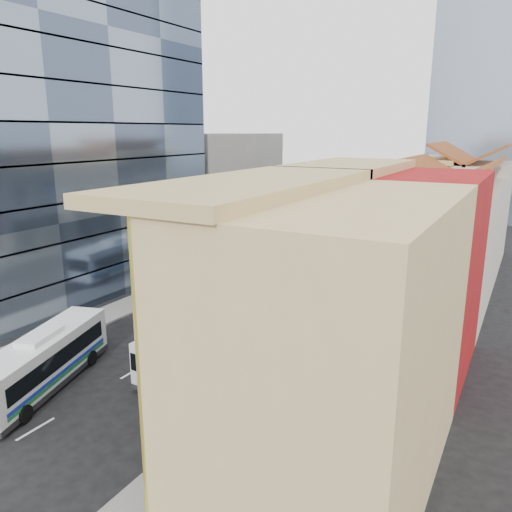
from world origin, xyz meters
The scene contains 13 objects.
ground centered at (0.00, 0.00, 0.00)m, with size 200.00×200.00×0.00m, color black.
sidewalk_right centered at (8.50, 22.00, 0.07)m, with size 3.00×90.00×0.15m, color slate.
sidewalk_left centered at (-8.50, 22.00, 0.07)m, with size 3.00×90.00×0.15m, color slate.
shophouse_tan centered at (14.00, 5.00, 6.00)m, with size 8.00×14.00×12.00m, color #D2B579.
shophouse_red centered at (14.00, 17.00, 6.00)m, with size 8.00×10.00×12.00m, color maroon.
shophouse_cream_near centered at (14.00, 26.50, 5.00)m, with size 8.00×9.00×10.00m, color beige.
shophouse_cream_mid centered at (14.00, 35.50, 5.00)m, with size 8.00×9.00×10.00m, color beige.
shophouse_cream_far centered at (14.00, 46.00, 5.50)m, with size 8.00×12.00×11.00m, color beige.
office_tower centered at (-17.00, 19.00, 15.00)m, with size 12.00×26.00×30.00m, color #39465A.
office_block_far centered at (-16.00, 42.00, 7.00)m, with size 10.00×18.00×14.00m, color gray.
bus_left_near centered at (-3.08, 4.05, 1.68)m, with size 2.45×10.48×3.36m, color white, non-canonical shape.
bus_left_far centered at (-5.50, 23.93, 1.88)m, with size 2.75×11.73×3.76m, color white, non-canonical shape.
bus_right centered at (3.05, 11.08, 1.64)m, with size 2.39×10.22×3.28m, color silver, non-canonical shape.
Camera 1 is at (20.22, -12.81, 14.40)m, focal length 35.00 mm.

